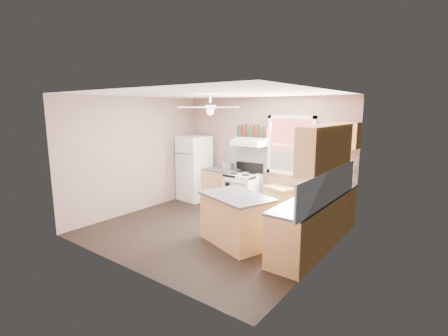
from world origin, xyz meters
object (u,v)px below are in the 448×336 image
Objects in this scene: refrigerator at (194,168)px; island at (236,220)px; cart at (279,200)px; toaster at (228,166)px; stove at (243,191)px.

island is (2.57, -1.73, -0.43)m from refrigerator.
refrigerator reaches higher than cart.
toaster is at bearing 147.99° from island.
toaster reaches higher than stove.
cart is (1.43, 0.05, -0.66)m from toaster.
island is (1.09, -1.86, 0.00)m from stove.
stove is (0.47, -0.03, -0.56)m from toaster.
refrigerator is 6.11× the size of toaster.
toaster is at bearing 14.28° from refrigerator.
refrigerator is 1.54m from stove.
island is (0.13, -1.95, 0.10)m from cart.
cart is at bearing 8.00° from stove.
cart is at bearing 8.05° from toaster.
cart is (0.96, 0.09, -0.10)m from stove.
toaster reaches higher than cart.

